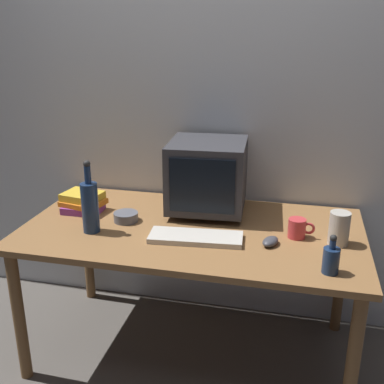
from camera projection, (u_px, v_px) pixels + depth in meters
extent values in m
plane|color=#56514C|center=(192.00, 350.00, 2.49)|extent=(6.00, 6.00, 0.00)
cube|color=silver|center=(213.00, 99.00, 2.52)|extent=(4.00, 0.08, 2.50)
cube|color=olive|center=(192.00, 230.00, 2.26)|extent=(1.61, 0.86, 0.03)
cylinder|color=brown|center=(19.00, 316.00, 2.20)|extent=(0.06, 0.06, 0.68)
cylinder|color=brown|center=(352.00, 366.00, 1.88)|extent=(0.06, 0.06, 0.68)
cylinder|color=brown|center=(87.00, 247.00, 2.88)|extent=(0.06, 0.06, 0.68)
cylinder|color=brown|center=(341.00, 275.00, 2.56)|extent=(0.06, 0.06, 0.68)
cube|color=#333338|center=(207.00, 208.00, 2.45)|extent=(0.29, 0.26, 0.03)
cube|color=#333338|center=(207.00, 174.00, 2.39)|extent=(0.40, 0.40, 0.34)
cube|color=black|center=(202.00, 186.00, 2.21)|extent=(0.31, 0.03, 0.27)
cube|color=beige|center=(196.00, 237.00, 2.12)|extent=(0.43, 0.19, 0.02)
ellipsoid|color=#3F3F47|center=(270.00, 241.00, 2.06)|extent=(0.09, 0.12, 0.04)
cylinder|color=navy|center=(90.00, 208.00, 2.17)|extent=(0.08, 0.08, 0.24)
cylinder|color=navy|center=(88.00, 175.00, 2.12)|extent=(0.03, 0.03, 0.08)
sphere|color=#262626|center=(87.00, 164.00, 2.10)|extent=(0.03, 0.03, 0.03)
cylinder|color=navy|center=(331.00, 261.00, 1.82)|extent=(0.07, 0.07, 0.10)
cylinder|color=navy|center=(333.00, 244.00, 1.80)|extent=(0.02, 0.02, 0.04)
sphere|color=#262626|center=(333.00, 238.00, 1.79)|extent=(0.03, 0.03, 0.03)
cube|color=#843893|center=(83.00, 208.00, 2.44)|extent=(0.19, 0.15, 0.04)
cube|color=orange|center=(83.00, 202.00, 2.43)|extent=(0.23, 0.19, 0.03)
cube|color=gold|center=(82.00, 196.00, 2.43)|extent=(0.21, 0.18, 0.04)
cylinder|color=#CC383D|center=(297.00, 228.00, 2.13)|extent=(0.08, 0.08, 0.09)
torus|color=#CC383D|center=(309.00, 228.00, 2.12)|extent=(0.06, 0.01, 0.06)
cylinder|color=#595B66|center=(126.00, 217.00, 2.31)|extent=(0.12, 0.12, 0.04)
cylinder|color=#B7B2A8|center=(339.00, 228.00, 2.06)|extent=(0.09, 0.09, 0.15)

